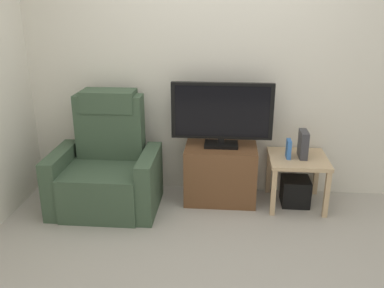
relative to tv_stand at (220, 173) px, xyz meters
The scene contains 9 objects.
ground_plane 0.89m from the tv_stand, 95.51° to the right, with size 6.40×6.40×0.00m, color #9E998E.
wall_back 1.06m from the tv_stand, 105.92° to the left, with size 6.40×0.06×2.60m, color beige.
tv_stand is the anchor object (origin of this frame).
television 0.60m from the tv_stand, 90.00° to the left, with size 0.95×0.20×0.62m.
recliner_armchair 1.09m from the tv_stand, 169.73° to the right, with size 0.98×0.78×1.08m.
side_table 0.74m from the tv_stand, ahead, with size 0.54×0.54×0.49m.
subwoofer_box 0.74m from the tv_stand, ahead, with size 0.26×0.26×0.26m, color black.
book_upright 0.69m from the tv_stand, ahead, with size 0.04×0.12×0.18m, color #3366B2.
game_console 0.83m from the tv_stand, ahead, with size 0.07×0.20×0.25m, color #333338.
Camera 1 is at (0.12, -2.90, 1.92)m, focal length 38.96 mm.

